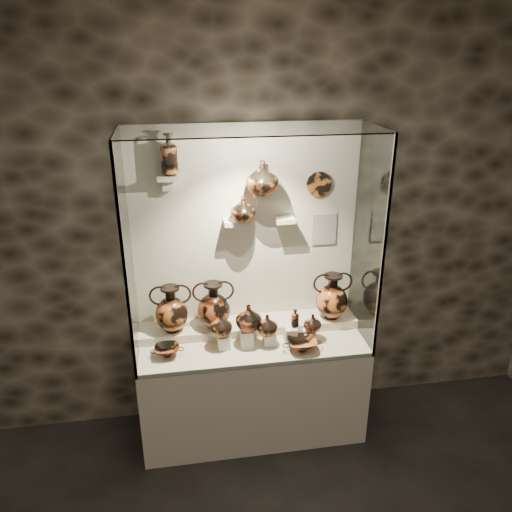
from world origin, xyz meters
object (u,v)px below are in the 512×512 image
(amphora_left, at_px, (171,309))
(ovoid_vase_a, at_px, (243,209))
(jug_a, at_px, (221,325))
(lekythos_tall, at_px, (169,152))
(kylix_left, at_px, (167,350))
(ovoid_vase_b, at_px, (262,178))
(jug_c, at_px, (267,325))
(jug_b, at_px, (249,317))
(amphora_mid, at_px, (214,305))
(jug_e, at_px, (312,323))
(lekythos_small, at_px, (295,317))
(kylix_right, at_px, (302,344))
(amphora_right, at_px, (332,296))

(amphora_left, xyz_separation_m, ovoid_vase_a, (0.55, 0.06, 0.73))
(jug_a, xyz_separation_m, lekythos_tall, (-0.29, 0.26, 1.21))
(kylix_left, height_order, ovoid_vase_a, ovoid_vase_a)
(jug_a, xyz_separation_m, ovoid_vase_a, (0.21, 0.24, 0.79))
(ovoid_vase_a, bearing_deg, ovoid_vase_b, 11.14)
(jug_c, bearing_deg, ovoid_vase_a, 123.26)
(amphora_left, xyz_separation_m, jug_b, (0.55, -0.18, -0.02))
(amphora_mid, bearing_deg, jug_c, -25.37)
(jug_e, relative_size, ovoid_vase_a, 0.75)
(amphora_mid, distance_m, jug_b, 0.30)
(jug_c, bearing_deg, lekythos_small, 14.75)
(jug_a, bearing_deg, amphora_mid, 90.85)
(jug_e, height_order, ovoid_vase_b, ovoid_vase_b)
(kylix_right, bearing_deg, jug_e, 47.25)
(jug_b, distance_m, lekythos_small, 0.35)
(jug_b, bearing_deg, amphora_right, -7.24)
(amphora_left, bearing_deg, jug_b, -42.11)
(lekythos_tall, bearing_deg, ovoid_vase_a, -23.26)
(lekythos_small, relative_size, kylix_right, 0.58)
(amphora_left, bearing_deg, ovoid_vase_a, -18.01)
(amphora_right, height_order, jug_e, amphora_right)
(jug_e, xyz_separation_m, lekythos_tall, (-0.97, 0.28, 1.25))
(amphora_mid, relative_size, kylix_left, 1.63)
(jug_e, bearing_deg, amphora_left, -173.98)
(amphora_mid, distance_m, jug_a, 0.19)
(jug_e, distance_m, ovoid_vase_a, 0.99)
(amphora_right, height_order, ovoid_vase_b, ovoid_vase_b)
(jug_e, relative_size, kylix_left, 0.61)
(amphora_left, distance_m, jug_e, 1.06)
(jug_b, xyz_separation_m, lekythos_small, (0.35, 0.00, -0.03))
(jug_b, bearing_deg, ovoid_vase_a, 68.08)
(jug_b, height_order, lekythos_tall, lekythos_tall)
(jug_b, bearing_deg, kylix_right, -42.12)
(amphora_left, distance_m, lekythos_tall, 1.15)
(amphora_left, distance_m, ovoid_vase_a, 0.92)
(amphora_mid, relative_size, lekythos_tall, 1.18)
(lekythos_small, bearing_deg, jug_a, -164.32)
(ovoid_vase_a, bearing_deg, amphora_right, 17.06)
(amphora_mid, height_order, lekythos_small, amphora_mid)
(lekythos_small, height_order, kylix_left, lekythos_small)
(amphora_left, bearing_deg, lekythos_tall, 30.86)
(jug_c, distance_m, ovoid_vase_a, 0.86)
(amphora_mid, xyz_separation_m, kylix_right, (0.61, -0.32, -0.20))
(amphora_right, xyz_separation_m, jug_a, (-0.89, -0.18, -0.07))
(amphora_mid, xyz_separation_m, jug_e, (0.72, -0.19, -0.11))
(jug_e, relative_size, kylix_right, 0.51)
(jug_b, height_order, lekythos_small, jug_b)
(amphora_right, xyz_separation_m, kylix_left, (-1.28, -0.23, -0.21))
(jug_c, distance_m, lekythos_tall, 1.41)
(jug_e, bearing_deg, amphora_right, 60.26)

